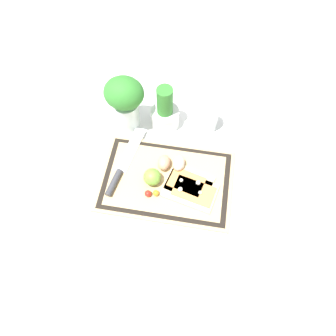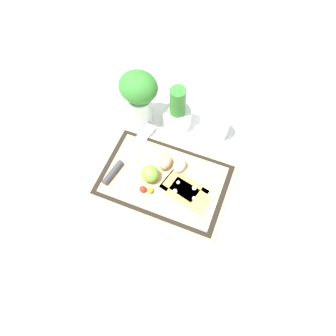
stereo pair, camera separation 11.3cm
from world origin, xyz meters
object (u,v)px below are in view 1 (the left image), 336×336
at_px(egg_pink, 179,163).
at_px(herb_glass, 125,100).
at_px(pizza_slice_far, 189,183).
at_px(lime, 152,177).
at_px(pizza_slice_near, 191,191).
at_px(herb_pot, 165,113).
at_px(egg_brown, 164,163).
at_px(knife, 120,171).
at_px(cherry_tomato_yellow, 156,193).
at_px(cherry_tomato_red, 148,193).
at_px(sauce_jar, 208,119).

height_order(egg_pink, herb_glass, herb_glass).
height_order(pizza_slice_far, lime, lime).
distance_m(pizza_slice_near, lime, 0.14).
distance_m(pizza_slice_far, herb_pot, 0.28).
height_order(pizza_slice_near, lime, lime).
height_order(egg_brown, herb_glass, herb_glass).
height_order(knife, herb_glass, herb_glass).
bearing_deg(cherry_tomato_yellow, egg_brown, 86.01).
bearing_deg(egg_brown, herb_pot, 98.60).
bearing_deg(knife, cherry_tomato_red, -31.24).
bearing_deg(lime, egg_brown, 66.28).
relative_size(egg_brown, cherry_tomato_yellow, 2.86).
xyz_separation_m(knife, cherry_tomato_yellow, (0.14, -0.06, 0.00)).
height_order(cherry_tomato_yellow, sauce_jar, sauce_jar).
xyz_separation_m(egg_pink, cherry_tomato_yellow, (-0.06, -0.12, -0.01)).
bearing_deg(pizza_slice_near, lime, 172.82).
bearing_deg(egg_pink, pizza_slice_near, -58.03).
xyz_separation_m(knife, egg_brown, (0.15, 0.05, 0.01)).
relative_size(knife, cherry_tomato_red, 12.99).
distance_m(egg_brown, cherry_tomato_red, 0.13).
bearing_deg(cherry_tomato_red, egg_brown, 74.23).
height_order(lime, cherry_tomato_red, lime).
relative_size(pizza_slice_far, herb_pot, 0.92).
bearing_deg(lime, cherry_tomato_red, -95.18).
xyz_separation_m(sauce_jar, herb_glass, (-0.30, -0.04, 0.09)).
height_order(cherry_tomato_red, sauce_jar, sauce_jar).
relative_size(cherry_tomato_red, herb_pot, 0.12).
bearing_deg(egg_brown, egg_pink, 6.83).
bearing_deg(egg_brown, lime, -113.72).
xyz_separation_m(pizza_slice_near, herb_pot, (-0.14, 0.28, 0.05)).
height_order(egg_pink, cherry_tomato_red, egg_pink).
height_order(pizza_slice_far, knife, pizza_slice_far).
height_order(pizza_slice_far, egg_brown, egg_brown).
height_order(cherry_tomato_red, herb_pot, herb_pot).
height_order(pizza_slice_far, cherry_tomato_yellow, pizza_slice_far).
bearing_deg(sauce_jar, herb_glass, -172.70).
bearing_deg(egg_pink, knife, -163.83).
relative_size(egg_brown, herb_pot, 0.31).
bearing_deg(egg_brown, cherry_tomato_red, -105.77).
height_order(cherry_tomato_red, herb_glass, herb_glass).
bearing_deg(herb_glass, lime, -59.71).
distance_m(pizza_slice_near, cherry_tomato_red, 0.15).
bearing_deg(lime, egg_pink, 42.11).
bearing_deg(cherry_tomato_yellow, egg_pink, 63.93).
bearing_deg(pizza_slice_far, lime, -176.02).
distance_m(knife, sauce_jar, 0.38).
distance_m(pizza_slice_near, knife, 0.26).
bearing_deg(sauce_jar, cherry_tomato_yellow, -113.41).
distance_m(cherry_tomato_red, sauce_jar, 0.36).
bearing_deg(pizza_slice_near, egg_brown, 142.02).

